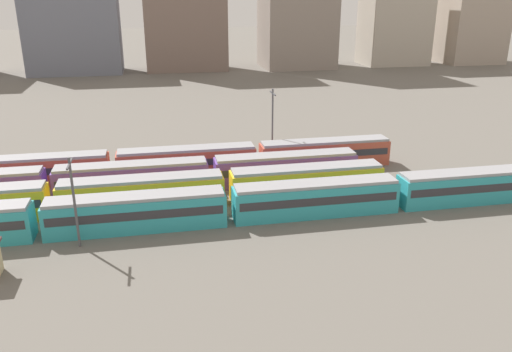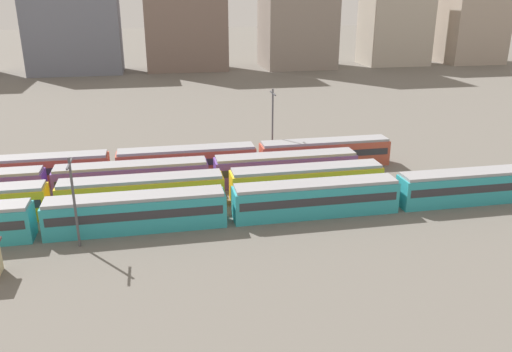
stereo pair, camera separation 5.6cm
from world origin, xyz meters
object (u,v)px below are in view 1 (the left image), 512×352
Objects in this scene: train_track_1 at (142,193)px; train_track_3 at (187,161)px; train_track_2 at (132,178)px; catenary_pole_0 at (74,198)px; catenary_pole_1 at (272,123)px; train_track_0 at (229,205)px.

train_track_1 is 1.00× the size of train_track_3.
train_track_2 is 6.28× the size of catenary_pole_0.
catenary_pole_1 reaches higher than train_track_1.
train_track_0 is at bearing -115.65° from catenary_pole_1.
catenary_pole_1 is (17.80, 13.24, 3.90)m from train_track_1.
catenary_pole_0 is (-4.69, -13.14, 3.07)m from train_track_2.
train_track_3 is (-3.26, 15.60, -0.00)m from train_track_0.
train_track_3 is at bearing 61.35° from train_track_1.
train_track_3 is (5.68, 10.40, 0.00)m from train_track_1.
train_track_1 is 22.52m from catenary_pole_1.
train_track_0 is 14.53m from train_track_2.
train_track_2 is 8.63m from train_track_3.
train_track_3 is at bearing 101.80° from train_track_0.
train_track_1 and train_track_3 have the same top height.
catenary_pole_0 is at bearing -169.54° from train_track_0.
catenary_pole_1 is (8.86, 18.44, 3.90)m from train_track_0.
train_track_2 is (-1.20, 5.20, 0.00)m from train_track_1.
catenary_pole_1 is (23.69, 21.18, 0.83)m from catenary_pole_0.
train_track_1 is at bearing -143.35° from catenary_pole_1.
train_track_0 is 1.34× the size of train_track_3.
train_track_0 is at bearing -30.18° from train_track_1.
train_track_2 is at bearing 70.34° from catenary_pole_0.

